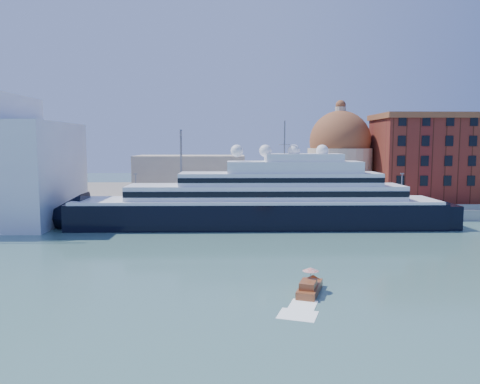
{
  "coord_description": "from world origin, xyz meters",
  "views": [
    {
      "loc": [
        -8.64,
        -73.56,
        17.56
      ],
      "look_at": [
        -6.89,
        18.0,
        7.88
      ],
      "focal_mm": 35.0,
      "sensor_mm": 36.0,
      "label": 1
    }
  ],
  "objects": [
    {
      "name": "ground",
      "position": [
        0.0,
        0.0,
        0.0
      ],
      "size": [
        400.0,
        400.0,
        0.0
      ],
      "primitive_type": "plane",
      "color": "#3D6A68",
      "rests_on": "ground"
    },
    {
      "name": "quay",
      "position": [
        0.0,
        34.0,
        1.25
      ],
      "size": [
        180.0,
        10.0,
        2.5
      ],
      "primitive_type": "cube",
      "color": "gray",
      "rests_on": "ground"
    },
    {
      "name": "land",
      "position": [
        0.0,
        75.0,
        1.0
      ],
      "size": [
        260.0,
        72.0,
        2.0
      ],
      "primitive_type": "cube",
      "color": "slate",
      "rests_on": "ground"
    },
    {
      "name": "quay_fence",
      "position": [
        0.0,
        29.5,
        3.1
      ],
      "size": [
        180.0,
        0.1,
        1.2
      ],
      "primitive_type": "cube",
      "color": "slate",
      "rests_on": "quay"
    },
    {
      "name": "superyacht",
      "position": [
        -5.86,
        23.0,
        4.45
      ],
      "size": [
        86.32,
        11.97,
        25.8
      ],
      "color": "black",
      "rests_on": "ground"
    },
    {
      "name": "water_taxi",
      "position": [
        0.51,
        -20.52,
        0.74
      ],
      "size": [
        4.12,
        6.8,
        3.07
      ],
      "rotation": [
        0.0,
        0.0,
        -0.33
      ],
      "color": "maroon",
      "rests_on": "ground"
    },
    {
      "name": "warehouse",
      "position": [
        52.0,
        52.0,
        13.79
      ],
      "size": [
        43.0,
        19.0,
        23.25
      ],
      "color": "maroon",
      "rests_on": "land"
    },
    {
      "name": "church",
      "position": [
        6.39,
        57.72,
        10.91
      ],
      "size": [
        66.0,
        18.0,
        25.5
      ],
      "color": "beige",
      "rests_on": "land"
    },
    {
      "name": "lamp_posts",
      "position": [
        -12.67,
        32.27,
        9.84
      ],
      "size": [
        120.8,
        2.4,
        18.0
      ],
      "color": "slate",
      "rests_on": "quay"
    }
  ]
}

